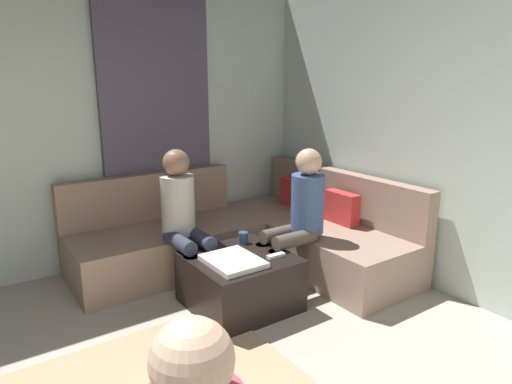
% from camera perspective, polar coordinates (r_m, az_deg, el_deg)
% --- Properties ---
extents(wall_left, '(0.12, 6.00, 2.70)m').
position_cam_1_polar(wall_left, '(4.30, -29.29, 6.99)').
color(wall_left, silver).
rests_on(wall_left, ground_plane).
extents(curtain_panel, '(0.06, 1.10, 2.50)m').
position_cam_1_polar(curtain_panel, '(4.52, -12.34, 7.45)').
color(curtain_panel, '#595166').
rests_on(curtain_panel, ground_plane).
extents(sectional_couch, '(2.10, 2.55, 0.87)m').
position_cam_1_polar(sectional_couch, '(4.35, -0.68, -5.64)').
color(sectional_couch, '#9E7F6B').
rests_on(sectional_couch, ground_plane).
extents(ottoman, '(0.76, 0.76, 0.42)m').
position_cam_1_polar(ottoman, '(3.60, -2.10, -11.21)').
color(ottoman, black).
rests_on(ottoman, ground_plane).
extents(folded_blanket, '(0.44, 0.36, 0.04)m').
position_cam_1_polar(folded_blanket, '(3.37, -2.95, -8.77)').
color(folded_blanket, white).
rests_on(folded_blanket, ottoman).
extents(coffee_mug, '(0.08, 0.08, 0.10)m').
position_cam_1_polar(coffee_mug, '(3.76, -1.62, -5.81)').
color(coffee_mug, '#334C72').
rests_on(coffee_mug, ottoman).
extents(game_remote, '(0.05, 0.15, 0.02)m').
position_cam_1_polar(game_remote, '(3.49, 2.55, -8.08)').
color(game_remote, white).
rests_on(game_remote, ottoman).
extents(person_on_couch_back, '(0.30, 0.60, 1.20)m').
position_cam_1_polar(person_on_couch_back, '(3.78, 5.41, -2.77)').
color(person_on_couch_back, brown).
rests_on(person_on_couch_back, ground_plane).
extents(person_on_couch_side, '(0.60, 0.30, 1.20)m').
position_cam_1_polar(person_on_couch_side, '(3.75, -9.21, -3.03)').
color(person_on_couch_side, '#2D3347').
rests_on(person_on_couch_side, ground_plane).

